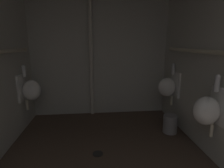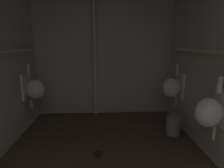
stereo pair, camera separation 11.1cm
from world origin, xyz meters
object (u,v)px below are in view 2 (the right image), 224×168
standpipe_back_wall (95,54)px  waste_bin (173,125)px  urinal_left_mid (34,89)px  floor_drain (98,153)px  urinal_right_far (172,87)px  urinal_right_mid (210,112)px

standpipe_back_wall → waste_bin: 1.88m
urinal_left_mid → floor_drain: bearing=-38.6°
urinal_left_mid → urinal_right_far: size_ratio=1.00×
urinal_right_mid → urinal_right_far: same height
standpipe_back_wall → floor_drain: size_ratio=17.13×
urinal_right_far → floor_drain: (-1.28, -0.85, -0.68)m
urinal_right_far → standpipe_back_wall: size_ratio=0.31×
standpipe_back_wall → urinal_left_mid: bearing=-154.2°
urinal_left_mid → urinal_right_mid: 2.62m
standpipe_back_wall → floor_drain: standpipe_back_wall is taller
urinal_right_far → floor_drain: urinal_right_far is taller
urinal_right_far → waste_bin: 0.66m
urinal_right_far → floor_drain: size_ratio=5.39×
waste_bin → standpipe_back_wall: bearing=145.6°
floor_drain → urinal_right_far: bearing=33.6°
urinal_left_mid → waste_bin: urinal_left_mid is taller
urinal_right_mid → waste_bin: 0.93m
urinal_left_mid → urinal_right_mid: bearing=-25.9°
standpipe_back_wall → waste_bin: bearing=-34.4°
urinal_right_far → standpipe_back_wall: 1.54m
urinal_left_mid → waste_bin: size_ratio=2.59×
standpipe_back_wall → waste_bin: size_ratio=8.24×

